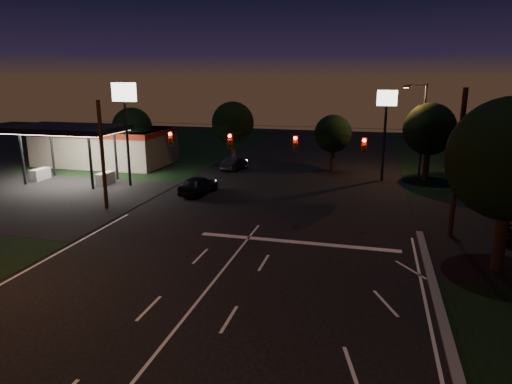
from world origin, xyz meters
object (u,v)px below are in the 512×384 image
(utility_pole_right, at_px, (450,236))
(tree_right_near, at_px, (511,160))
(car_oncoming_b, at_px, (234,163))
(car_oncoming_a, at_px, (198,185))

(utility_pole_right, distance_m, tree_right_near, 7.61)
(utility_pole_right, relative_size, car_oncoming_b, 2.23)
(car_oncoming_a, height_order, car_oncoming_b, car_oncoming_a)
(utility_pole_right, xyz_separation_m, tree_right_near, (1.53, -4.83, 5.68))
(car_oncoming_a, bearing_deg, tree_right_near, 160.08)
(car_oncoming_a, bearing_deg, car_oncoming_b, -81.49)
(car_oncoming_b, bearing_deg, car_oncoming_a, 97.58)
(car_oncoming_a, bearing_deg, utility_pole_right, 170.44)
(tree_right_near, distance_m, car_oncoming_b, 30.06)
(tree_right_near, height_order, car_oncoming_a, tree_right_near)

